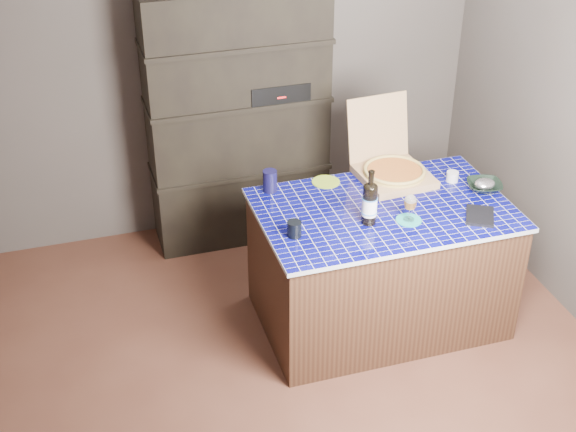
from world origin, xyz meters
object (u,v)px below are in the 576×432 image
object	(u,v)px
mead_bottle	(370,203)
wine_glass	(410,203)
bowl	(484,186)
kitchen_island	(380,264)
pizza_box	(392,169)
dvd_case	(480,216)

from	to	relation	value
mead_bottle	wine_glass	size ratio (longest dim) A/B	2.04
wine_glass	bowl	bearing A→B (deg)	18.20
wine_glass	mead_bottle	bearing A→B (deg)	168.18
kitchen_island	bowl	size ratio (longest dim) A/B	7.09
bowl	wine_glass	bearing A→B (deg)	-161.80
pizza_box	mead_bottle	size ratio (longest dim) A/B	1.60
pizza_box	bowl	size ratio (longest dim) A/B	2.55
pizza_box	wine_glass	xyz separation A→B (m)	(-0.11, -0.49, 0.05)
pizza_box	mead_bottle	bearing A→B (deg)	-131.23
mead_bottle	dvd_case	size ratio (longest dim) A/B	1.53
dvd_case	bowl	world-z (taller)	bowl
kitchen_island	bowl	world-z (taller)	bowl
pizza_box	mead_bottle	xyz separation A→B (m)	(-0.33, -0.44, 0.07)
wine_glass	pizza_box	bearing A→B (deg)	77.43
kitchen_island	bowl	xyz separation A→B (m)	(0.65, 0.02, 0.42)
wine_glass	kitchen_island	bearing A→B (deg)	113.41
kitchen_island	dvd_case	world-z (taller)	dvd_case
kitchen_island	pizza_box	bearing A→B (deg)	59.92
bowl	kitchen_island	bearing A→B (deg)	-178.44
mead_bottle	kitchen_island	bearing A→B (deg)	39.93
kitchen_island	mead_bottle	distance (m)	0.56
bowl	pizza_box	bearing A→B (deg)	147.30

